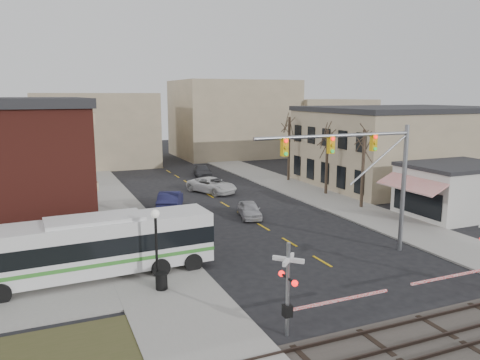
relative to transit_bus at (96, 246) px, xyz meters
name	(u,v)px	position (x,y,z in m)	size (l,w,h in m)	color
ground	(342,273)	(12.62, -4.63, -1.83)	(160.00, 160.00, 0.00)	black
sidewalk_west	(114,209)	(3.12, 15.37, -1.77)	(5.00, 60.00, 0.12)	gray
sidewalk_east	(304,191)	(22.12, 15.37, -1.77)	(5.00, 60.00, 0.12)	gray
ballast_strip	(459,341)	(12.62, -12.63, -1.80)	(160.00, 5.00, 0.06)	#332D28
rail_tracks	(459,339)	(12.62, -12.63, -1.71)	(160.00, 3.91, 0.14)	#2D231E
tan_building	(402,145)	(34.62, 15.37, 2.43)	(20.30, 15.30, 8.50)	gray
awning_shop	(455,189)	(28.59, 2.37, 0.34)	(9.74, 6.20, 4.30)	beige
tree_east_a	(363,169)	(23.12, 7.37, 1.67)	(0.28, 0.28, 6.75)	#382B21
tree_east_b	(327,162)	(23.42, 13.37, 1.44)	(0.28, 0.28, 6.30)	#382B21
tree_east_c	(289,149)	(23.62, 21.37, 1.89)	(0.28, 0.28, 7.20)	#382B21
transit_bus	(96,246)	(0.00, 0.00, 0.00)	(12.67, 3.32, 3.23)	silver
traffic_signal_mast	(368,164)	(15.49, -2.78, 3.94)	(10.48, 0.30, 8.00)	gray
rr_crossing_west	(297,289)	(6.89, -9.47, 0.14)	(5.60, 1.36, 4.00)	gray
street_lamp	(156,231)	(2.72, -2.39, 1.17)	(0.44, 0.44, 3.99)	black
trash_bin	(161,281)	(2.77, -3.08, -1.28)	(0.60, 0.60, 0.84)	black
car_a	(250,210)	(12.80, 8.30, -1.16)	(1.56, 3.88, 1.32)	#A3A2A7
car_b	(170,200)	(7.62, 13.50, -1.00)	(1.75, 5.02, 1.65)	#191A3E
car_c	(212,185)	(13.31, 18.70, -1.06)	(2.55, 5.53, 1.54)	silver
car_d	(202,171)	(15.45, 28.05, -1.16)	(1.85, 4.56, 1.32)	#424348
pedestrian_near	(185,250)	(4.77, -0.46, -0.72)	(0.72, 0.47, 1.97)	#584E46
pedestrian_far	(136,244)	(2.51, 2.15, -0.90)	(0.78, 0.61, 1.61)	#374261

